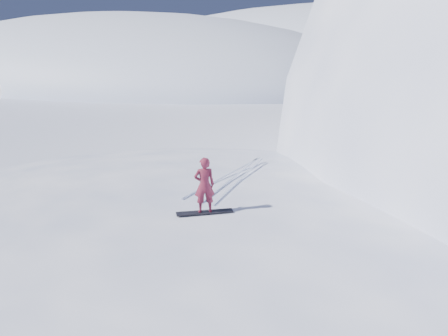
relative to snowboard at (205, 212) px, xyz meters
The scene contains 9 objects.
ground 2.94m from the snowboard, 63.98° to the right, with size 400.00×400.00×0.00m, color white.
near_ridge 3.33m from the snowboard, 40.72° to the left, with size 36.00×28.00×4.80m, color white.
far_ridge_a 90.69m from the snowboard, 139.82° to the left, with size 120.00×70.00×28.00m, color white.
far_ridge_c 115.41m from the snowboard, 109.90° to the left, with size 140.00×90.00×36.00m, color white.
wind_bumps 2.50m from the snowboard, 73.83° to the left, with size 16.00×14.40×1.00m.
snowboard is the anchor object (origin of this frame).
snowboarder 0.82m from the snowboard, ahead, with size 0.59×0.39×1.61m, color maroon.
vapor_plume 64.16m from the snowboard, 154.99° to the left, with size 10.63×8.51×7.44m, color white.
board_tracks 3.76m from the snowboard, 109.23° to the left, with size 1.79×5.98×0.04m.
Camera 1 is at (6.23, -7.94, 6.99)m, focal length 35.00 mm.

